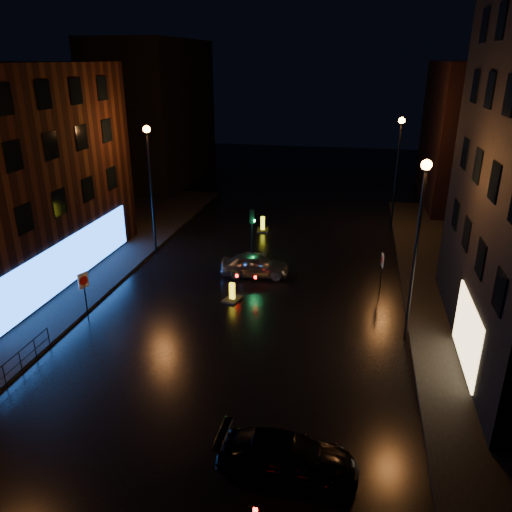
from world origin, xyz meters
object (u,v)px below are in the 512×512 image
object	(u,v)px
bollard_near	(232,296)
road_sign_right	(382,264)
dark_sedan	(287,457)
road_sign_left	(84,284)
bollard_far	(263,228)
traffic_signal	(252,253)
silver_hatchback	(255,265)

from	to	relation	value
bollard_near	road_sign_right	size ratio (longest dim) A/B	0.59
dark_sedan	road_sign_left	bearing A→B (deg)	55.31
bollard_near	bollard_far	distance (m)	11.84
traffic_signal	silver_hatchback	distance (m)	2.37
traffic_signal	silver_hatchback	world-z (taller)	traffic_signal
dark_sedan	road_sign_right	world-z (taller)	road_sign_right
traffic_signal	bollard_near	world-z (taller)	traffic_signal
traffic_signal	silver_hatchback	size ratio (longest dim) A/B	0.86
bollard_near	road_sign_left	bearing A→B (deg)	-138.19
road_sign_right	road_sign_left	bearing A→B (deg)	15.55
road_sign_right	bollard_near	bearing A→B (deg)	12.35
silver_hatchback	bollard_far	world-z (taller)	silver_hatchback
dark_sedan	road_sign_right	bearing A→B (deg)	-11.75
traffic_signal	road_sign_right	world-z (taller)	traffic_signal
road_sign_left	road_sign_right	world-z (taller)	road_sign_left
traffic_signal	bollard_near	xyz separation A→B (m)	(0.13, -5.75, -0.28)
traffic_signal	dark_sedan	bearing A→B (deg)	-74.34
silver_hatchback	road_sign_right	world-z (taller)	road_sign_right
silver_hatchback	road_sign_right	size ratio (longest dim) A/B	1.82
silver_hatchback	bollard_far	distance (m)	8.44
dark_sedan	bollard_far	distance (m)	23.83
silver_hatchback	bollard_near	distance (m)	3.54
bollard_far	road_sign_left	xyz separation A→B (m)	(-6.04, -15.16, 1.57)
traffic_signal	bollard_near	size ratio (longest dim) A/B	2.63
silver_hatchback	road_sign_left	size ratio (longest dim) A/B	1.66
traffic_signal	dark_sedan	size ratio (longest dim) A/B	0.78
silver_hatchback	traffic_signal	bearing A→B (deg)	9.46
traffic_signal	bollard_far	bearing A→B (deg)	94.68
road_sign_right	dark_sedan	bearing A→B (deg)	70.06
road_sign_left	bollard_near	bearing A→B (deg)	48.49
bollard_far	road_sign_right	world-z (taller)	road_sign_right
silver_hatchback	road_sign_right	bearing A→B (deg)	-101.75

